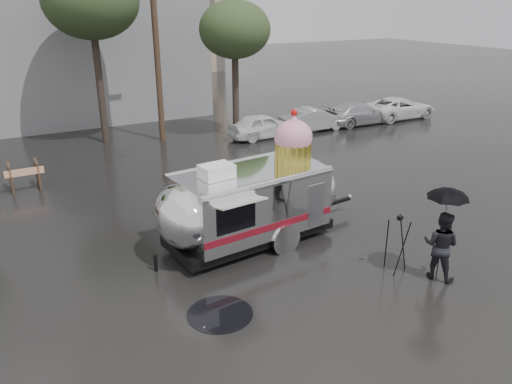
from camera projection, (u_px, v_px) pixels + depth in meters
ground at (259, 291)px, 11.75m from camera, size 120.00×120.00×0.00m
puddles at (260, 216)px, 15.81m from camera, size 6.63×7.21×0.01m
utility_pole at (156, 42)px, 22.63m from camera, size 1.60×0.28×9.00m
tree_mid at (90, 1)px, 21.69m from camera, size 4.20×4.20×8.03m
tree_right at (235, 30)px, 23.24m from camera, size 3.36×3.36×6.42m
parked_cars at (341, 113)px, 26.61m from camera, size 13.20×1.90×1.50m
airstream_trailer at (252, 199)px, 13.69m from camera, size 6.83×3.00×3.69m
person_right at (441, 245)px, 12.01m from camera, size 0.79×0.96×1.74m
umbrella_black at (447, 204)px, 11.62m from camera, size 1.21×1.21×2.37m
tripod at (398, 238)px, 12.32m from camera, size 0.60×0.61×1.51m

